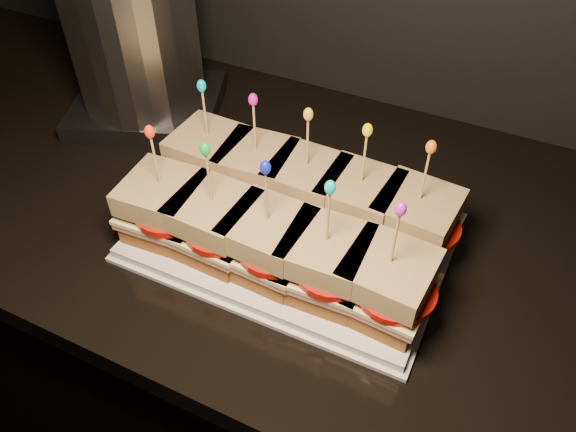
% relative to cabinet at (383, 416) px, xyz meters
% --- Properties ---
extents(cabinet, '(2.39, 0.59, 0.87)m').
position_rel_cabinet_xyz_m(cabinet, '(0.00, 0.00, 0.00)').
color(cabinet, black).
rests_on(cabinet, ground).
extents(granite_slab, '(2.43, 0.63, 0.04)m').
position_rel_cabinet_xyz_m(granite_slab, '(0.00, 0.00, 0.45)').
color(granite_slab, black).
rests_on(granite_slab, cabinet).
extents(platter, '(0.39, 0.24, 0.02)m').
position_rel_cabinet_xyz_m(platter, '(-0.16, -0.08, 0.48)').
color(platter, silver).
rests_on(platter, granite_slab).
extents(platter_rim, '(0.40, 0.25, 0.01)m').
position_rel_cabinet_xyz_m(platter_rim, '(-0.16, -0.08, 0.47)').
color(platter_rim, silver).
rests_on(platter_rim, granite_slab).
extents(sandwich_0_bread_bot, '(0.09, 0.09, 0.03)m').
position_rel_cabinet_xyz_m(sandwich_0_bread_bot, '(-0.31, -0.02, 0.50)').
color(sandwich_0_bread_bot, brown).
rests_on(sandwich_0_bread_bot, platter).
extents(sandwich_0_ham, '(0.10, 0.10, 0.01)m').
position_rel_cabinet_xyz_m(sandwich_0_ham, '(-0.31, -0.02, 0.52)').
color(sandwich_0_ham, '#CB7368').
rests_on(sandwich_0_ham, sandwich_0_bread_bot).
extents(sandwich_0_cheese, '(0.10, 0.10, 0.01)m').
position_rel_cabinet_xyz_m(sandwich_0_cheese, '(-0.31, -0.02, 0.53)').
color(sandwich_0_cheese, '#FEEF9C').
rests_on(sandwich_0_cheese, sandwich_0_ham).
extents(sandwich_0_tomato, '(0.09, 0.09, 0.01)m').
position_rel_cabinet_xyz_m(sandwich_0_tomato, '(-0.30, -0.03, 0.53)').
color(sandwich_0_tomato, '#B01009').
rests_on(sandwich_0_tomato, sandwich_0_cheese).
extents(sandwich_0_bread_top, '(0.10, 0.10, 0.03)m').
position_rel_cabinet_xyz_m(sandwich_0_bread_top, '(-0.31, -0.02, 0.55)').
color(sandwich_0_bread_top, '#5F310D').
rests_on(sandwich_0_bread_top, sandwich_0_tomato).
extents(sandwich_0_pick, '(0.00, 0.00, 0.09)m').
position_rel_cabinet_xyz_m(sandwich_0_pick, '(-0.31, -0.02, 0.60)').
color(sandwich_0_pick, tan).
rests_on(sandwich_0_pick, sandwich_0_bread_top).
extents(sandwich_0_frill, '(0.01, 0.01, 0.02)m').
position_rel_cabinet_xyz_m(sandwich_0_frill, '(-0.31, -0.02, 0.64)').
color(sandwich_0_frill, '#09A5B7').
rests_on(sandwich_0_frill, sandwich_0_pick).
extents(sandwich_1_bread_bot, '(0.10, 0.10, 0.03)m').
position_rel_cabinet_xyz_m(sandwich_1_bread_bot, '(-0.24, -0.02, 0.50)').
color(sandwich_1_bread_bot, brown).
rests_on(sandwich_1_bread_bot, platter).
extents(sandwich_1_ham, '(0.11, 0.10, 0.01)m').
position_rel_cabinet_xyz_m(sandwich_1_ham, '(-0.24, -0.02, 0.52)').
color(sandwich_1_ham, '#CB7368').
rests_on(sandwich_1_ham, sandwich_1_bread_bot).
extents(sandwich_1_cheese, '(0.11, 0.10, 0.01)m').
position_rel_cabinet_xyz_m(sandwich_1_cheese, '(-0.24, -0.02, 0.53)').
color(sandwich_1_cheese, '#FEEF9C').
rests_on(sandwich_1_cheese, sandwich_1_ham).
extents(sandwich_1_tomato, '(0.09, 0.09, 0.01)m').
position_rel_cabinet_xyz_m(sandwich_1_tomato, '(-0.22, -0.03, 0.53)').
color(sandwich_1_tomato, '#B01009').
rests_on(sandwich_1_tomato, sandwich_1_cheese).
extents(sandwich_1_bread_top, '(0.10, 0.10, 0.03)m').
position_rel_cabinet_xyz_m(sandwich_1_bread_top, '(-0.24, -0.02, 0.55)').
color(sandwich_1_bread_top, '#5F310D').
rests_on(sandwich_1_bread_top, sandwich_1_tomato).
extents(sandwich_1_pick, '(0.00, 0.00, 0.09)m').
position_rel_cabinet_xyz_m(sandwich_1_pick, '(-0.24, -0.02, 0.60)').
color(sandwich_1_pick, tan).
rests_on(sandwich_1_pick, sandwich_1_bread_top).
extents(sandwich_1_frill, '(0.01, 0.01, 0.02)m').
position_rel_cabinet_xyz_m(sandwich_1_frill, '(-0.24, -0.02, 0.64)').
color(sandwich_1_frill, '#C81195').
rests_on(sandwich_1_frill, sandwich_1_pick).
extents(sandwich_2_bread_bot, '(0.09, 0.09, 0.03)m').
position_rel_cabinet_xyz_m(sandwich_2_bread_bot, '(-0.16, -0.02, 0.50)').
color(sandwich_2_bread_bot, brown).
rests_on(sandwich_2_bread_bot, platter).
extents(sandwich_2_ham, '(0.10, 0.10, 0.01)m').
position_rel_cabinet_xyz_m(sandwich_2_ham, '(-0.16, -0.02, 0.52)').
color(sandwich_2_ham, '#CB7368').
rests_on(sandwich_2_ham, sandwich_2_bread_bot).
extents(sandwich_2_cheese, '(0.10, 0.10, 0.01)m').
position_rel_cabinet_xyz_m(sandwich_2_cheese, '(-0.16, -0.02, 0.53)').
color(sandwich_2_cheese, '#FEEF9C').
rests_on(sandwich_2_cheese, sandwich_2_ham).
extents(sandwich_2_tomato, '(0.09, 0.09, 0.01)m').
position_rel_cabinet_xyz_m(sandwich_2_tomato, '(-0.15, -0.03, 0.53)').
color(sandwich_2_tomato, '#B01009').
rests_on(sandwich_2_tomato, sandwich_2_cheese).
extents(sandwich_2_bread_top, '(0.09, 0.09, 0.03)m').
position_rel_cabinet_xyz_m(sandwich_2_bread_top, '(-0.16, -0.02, 0.55)').
color(sandwich_2_bread_top, '#5F310D').
rests_on(sandwich_2_bread_top, sandwich_2_tomato).
extents(sandwich_2_pick, '(0.00, 0.00, 0.09)m').
position_rel_cabinet_xyz_m(sandwich_2_pick, '(-0.16, -0.02, 0.60)').
color(sandwich_2_pick, tan).
rests_on(sandwich_2_pick, sandwich_2_bread_top).
extents(sandwich_2_frill, '(0.01, 0.01, 0.02)m').
position_rel_cabinet_xyz_m(sandwich_2_frill, '(-0.16, -0.02, 0.64)').
color(sandwich_2_frill, '#F1AB1E').
rests_on(sandwich_2_frill, sandwich_2_pick).
extents(sandwich_3_bread_bot, '(0.09, 0.09, 0.03)m').
position_rel_cabinet_xyz_m(sandwich_3_bread_bot, '(-0.09, -0.02, 0.50)').
color(sandwich_3_bread_bot, brown).
rests_on(sandwich_3_bread_bot, platter).
extents(sandwich_3_ham, '(0.10, 0.10, 0.01)m').
position_rel_cabinet_xyz_m(sandwich_3_ham, '(-0.09, -0.02, 0.52)').
color(sandwich_3_ham, '#CB7368').
rests_on(sandwich_3_ham, sandwich_3_bread_bot).
extents(sandwich_3_cheese, '(0.10, 0.10, 0.01)m').
position_rel_cabinet_xyz_m(sandwich_3_cheese, '(-0.09, -0.02, 0.53)').
color(sandwich_3_cheese, '#FEEF9C').
rests_on(sandwich_3_cheese, sandwich_3_ham).
extents(sandwich_3_tomato, '(0.09, 0.09, 0.01)m').
position_rel_cabinet_xyz_m(sandwich_3_tomato, '(-0.08, -0.03, 0.53)').
color(sandwich_3_tomato, '#B01009').
rests_on(sandwich_3_tomato, sandwich_3_cheese).
extents(sandwich_3_bread_top, '(0.09, 0.09, 0.03)m').
position_rel_cabinet_xyz_m(sandwich_3_bread_top, '(-0.09, -0.02, 0.55)').
color(sandwich_3_bread_top, '#5F310D').
rests_on(sandwich_3_bread_top, sandwich_3_tomato).
extents(sandwich_3_pick, '(0.00, 0.00, 0.09)m').
position_rel_cabinet_xyz_m(sandwich_3_pick, '(-0.09, -0.02, 0.60)').
color(sandwich_3_pick, tan).
rests_on(sandwich_3_pick, sandwich_3_bread_top).
extents(sandwich_3_frill, '(0.01, 0.01, 0.02)m').
position_rel_cabinet_xyz_m(sandwich_3_frill, '(-0.09, -0.02, 0.64)').
color(sandwich_3_frill, yellow).
rests_on(sandwich_3_frill, sandwich_3_pick).
extents(sandwich_4_bread_bot, '(0.10, 0.10, 0.03)m').
position_rel_cabinet_xyz_m(sandwich_4_bread_bot, '(-0.02, -0.02, 0.50)').
color(sandwich_4_bread_bot, brown).
rests_on(sandwich_4_bread_bot, platter).
extents(sandwich_4_ham, '(0.11, 0.10, 0.01)m').
position_rel_cabinet_xyz_m(sandwich_4_ham, '(-0.02, -0.02, 0.52)').
color(sandwich_4_ham, '#CB7368').
rests_on(sandwich_4_ham, sandwich_4_bread_bot).
extents(sandwich_4_cheese, '(0.11, 0.11, 0.01)m').
position_rel_cabinet_xyz_m(sandwich_4_cheese, '(-0.02, -0.02, 0.53)').
color(sandwich_4_cheese, '#FEEF9C').
rests_on(sandwich_4_cheese, sandwich_4_ham).
extents(sandwich_4_tomato, '(0.09, 0.09, 0.01)m').
position_rel_cabinet_xyz_m(sandwich_4_tomato, '(-0.00, -0.03, 0.53)').
color(sandwich_4_tomato, '#B01009').
rests_on(sandwich_4_tomato, sandwich_4_cheese).
extents(sandwich_4_bread_top, '(0.10, 0.10, 0.03)m').
position_rel_cabinet_xyz_m(sandwich_4_bread_top, '(-0.02, -0.02, 0.55)').
color(sandwich_4_bread_top, '#5F310D').
rests_on(sandwich_4_bread_top, sandwich_4_tomato).
extents(sandwich_4_pick, '(0.00, 0.00, 0.09)m').
position_rel_cabinet_xyz_m(sandwich_4_pick, '(-0.02, -0.02, 0.60)').
color(sandwich_4_pick, tan).
rests_on(sandwich_4_pick, sandwich_4_bread_top).
extents(sandwich_4_frill, '(0.01, 0.01, 0.02)m').
position_rel_cabinet_xyz_m(sandwich_4_frill, '(-0.02, -0.02, 0.64)').
color(sandwich_4_frill, orange).
rests_on(sandwich_4_frill, sandwich_4_pick).
extents(sandwich_5_bread_bot, '(0.10, 0.10, 0.03)m').
position_rel_cabinet_xyz_m(sandwich_5_bread_bot, '(-0.31, -0.13, 0.50)').
color(sandwich_5_bread_bot, brown).
rests_on(sandwich_5_bread_bot, platter).
extents(sandwich_5_ham, '(0.10, 0.10, 0.01)m').
position_rel_cabinet_xyz_m(sandwich_5_ham, '(-0.31, -0.13, 0.52)').
color(sandwich_5_ham, '#CB7368').
rests_on(sandwich_5_ham, sandwich_5_bread_bot).
extents(sandwich_5_cheese, '(0.11, 0.10, 0.01)m').
position_rel_cabinet_xyz_m(sandwich_5_cheese, '(-0.31, -0.13, 0.53)').
color(sandwich_5_cheese, '#FEEF9C').
rests_on(sandwich_5_cheese, sandwich_5_ham).
extents(sandwich_5_tomato, '(0.09, 0.09, 0.01)m').
position_rel_cabinet_xyz_m(sandwich_5_tomato, '(-0.30, -0.14, 0.53)').
color(sandwich_5_tomato, '#B01009').
rests_on(sandwich_5_tomato, sandwich_5_cheese).
extents(sandwich_5_bread_top, '(0.10, 0.10, 0.03)m').
position_rel_cabinet_xyz_m(sandwich_5_bread_top, '(-0.31, -0.13, 0.55)').
color(sandwich_5_bread_top, '#5F310D').
rests_on(sandwich_5_bread_top, sandwich_5_tomato).
extents(sandwich_5_pick, '(0.00, 0.00, 0.09)m').
position_rel_cabinet_xyz_m(sandwich_5_pick, '(-0.31, -0.13, 0.60)').
color(sandwich_5_pick, tan).
rests_on(sandwich_5_pick, sandwich_5_bread_top).
extents(sandwich_5_frill, '(0.01, 0.01, 0.02)m').
position_rel_cabinet_xyz_m(sandwich_5_frill, '(-0.31, -0.13, 0.64)').
color(sandwich_5_frill, red).
rests_on(sandwich_5_frill, sandwich_5_pick).
extents(sandwich_6_bread_bot, '(0.09, 0.09, 0.03)m').
position_rel_cabinet_xyz_m(sandwich_6_bread_bot, '(-0.24, -0.13, 0.50)').
color(sandwich_6_bread_bot, brown).
rests_on(sandwich_6_bread_bot, platter).
extents(sandwich_6_ham, '(0.10, 0.10, 0.01)m').
position_rel_cabinet_xyz_m(sandwich_6_ham, '(-0.24, -0.13, 0.52)').
color(sandwich_6_ham, '#CB7368').
rests_on(sandwich_6_ham, sandwich_6_bread_bot).
extents(sandwich_6_cheese, '(0.11, 0.10, 0.01)m').
position_rel_cabinet_xyz_m(sandwich_6_cheese, '(-0.24, -0.13, 0.53)').
color(sandwich_6_cheese, '#FEEF9C').
rests_on(sandwich_6_cheese, sandwich_6_ham).
extents(sandwich_6_tomato, '(0.09, 0.09, 0.01)m').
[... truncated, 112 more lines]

